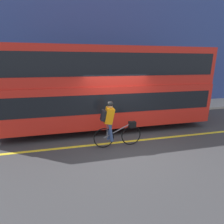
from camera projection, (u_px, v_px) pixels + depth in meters
name	position (u px, v px, depth m)	size (l,w,h in m)	color
ground_plane	(122.00, 145.00, 6.46)	(80.00, 80.00, 0.00)	#38383A
road_center_line	(120.00, 142.00, 6.67)	(50.00, 0.14, 0.01)	yellow
sidewalk_curb	(100.00, 110.00, 10.99)	(60.00, 2.46, 0.14)	#A8A399
building_facade	(95.00, 31.00, 10.99)	(60.00, 0.30, 9.71)	#33478C
bus	(107.00, 84.00, 7.89)	(9.03, 2.60, 3.56)	black
cyclist_on_bike	(113.00, 123.00, 6.09)	(1.75, 0.32, 1.69)	black
trash_bin	(37.00, 107.00, 9.95)	(0.57, 0.57, 0.80)	#262628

